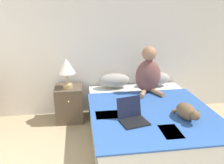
{
  "coord_description": "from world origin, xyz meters",
  "views": [
    {
      "loc": [
        -0.53,
        -0.5,
        1.84
      ],
      "look_at": [
        -0.11,
        2.39,
        0.86
      ],
      "focal_mm": 38.0,
      "sensor_mm": 36.0,
      "label": 1
    }
  ],
  "objects_px": {
    "bed": "(148,124)",
    "table_lamp": "(67,68)",
    "cat_tabby": "(187,112)",
    "nightstand": "(69,103)",
    "pillow_near": "(114,80)",
    "pillow_far": "(155,79)",
    "laptop_open": "(132,117)",
    "person_sitting": "(148,73)"
  },
  "relations": [
    {
      "from": "bed",
      "to": "table_lamp",
      "type": "bearing_deg",
      "value": 146.31
    },
    {
      "from": "cat_tabby",
      "to": "nightstand",
      "type": "relative_size",
      "value": 0.88
    },
    {
      "from": "pillow_near",
      "to": "nightstand",
      "type": "relative_size",
      "value": 0.89
    },
    {
      "from": "pillow_far",
      "to": "nightstand",
      "type": "height_order",
      "value": "pillow_far"
    },
    {
      "from": "pillow_far",
      "to": "nightstand",
      "type": "bearing_deg",
      "value": -177.47
    },
    {
      "from": "pillow_near",
      "to": "cat_tabby",
      "type": "height_order",
      "value": "pillow_near"
    },
    {
      "from": "bed",
      "to": "laptop_open",
      "type": "distance_m",
      "value": 0.57
    },
    {
      "from": "person_sitting",
      "to": "nightstand",
      "type": "height_order",
      "value": "person_sitting"
    },
    {
      "from": "person_sitting",
      "to": "cat_tabby",
      "type": "relative_size",
      "value": 1.43
    },
    {
      "from": "pillow_far",
      "to": "cat_tabby",
      "type": "height_order",
      "value": "pillow_far"
    },
    {
      "from": "table_lamp",
      "to": "bed",
      "type": "bearing_deg",
      "value": -33.69
    },
    {
      "from": "bed",
      "to": "nightstand",
      "type": "relative_size",
      "value": 3.46
    },
    {
      "from": "pillow_near",
      "to": "table_lamp",
      "type": "bearing_deg",
      "value": -171.95
    },
    {
      "from": "pillow_far",
      "to": "cat_tabby",
      "type": "distance_m",
      "value": 1.25
    },
    {
      "from": "pillow_near",
      "to": "nightstand",
      "type": "height_order",
      "value": "pillow_near"
    },
    {
      "from": "pillow_near",
      "to": "laptop_open",
      "type": "xyz_separation_m",
      "value": [
        0.03,
        -1.2,
        -0.06
      ]
    },
    {
      "from": "bed",
      "to": "nightstand",
      "type": "distance_m",
      "value": 1.34
    },
    {
      "from": "pillow_far",
      "to": "person_sitting",
      "type": "distance_m",
      "value": 0.41
    },
    {
      "from": "pillow_near",
      "to": "table_lamp",
      "type": "distance_m",
      "value": 0.81
    },
    {
      "from": "laptop_open",
      "to": "bed",
      "type": "bearing_deg",
      "value": 35.76
    },
    {
      "from": "pillow_near",
      "to": "cat_tabby",
      "type": "xyz_separation_m",
      "value": [
        0.69,
        -1.25,
        -0.02
      ]
    },
    {
      "from": "pillow_far",
      "to": "nightstand",
      "type": "distance_m",
      "value": 1.48
    },
    {
      "from": "pillow_near",
      "to": "nightstand",
      "type": "distance_m",
      "value": 0.82
    },
    {
      "from": "cat_tabby",
      "to": "bed",
      "type": "bearing_deg",
      "value": -149.04
    },
    {
      "from": "cat_tabby",
      "to": "table_lamp",
      "type": "xyz_separation_m",
      "value": [
        -1.44,
        1.14,
        0.3
      ]
    },
    {
      "from": "pillow_near",
      "to": "table_lamp",
      "type": "relative_size",
      "value": 1.09
    },
    {
      "from": "person_sitting",
      "to": "bed",
      "type": "bearing_deg",
      "value": -104.23
    },
    {
      "from": "person_sitting",
      "to": "table_lamp",
      "type": "bearing_deg",
      "value": 171.47
    },
    {
      "from": "bed",
      "to": "laptop_open",
      "type": "xyz_separation_m",
      "value": [
        -0.31,
        -0.36,
        0.31
      ]
    },
    {
      "from": "person_sitting",
      "to": "cat_tabby",
      "type": "height_order",
      "value": "person_sitting"
    },
    {
      "from": "pillow_near",
      "to": "laptop_open",
      "type": "distance_m",
      "value": 1.2
    },
    {
      "from": "pillow_near",
      "to": "person_sitting",
      "type": "height_order",
      "value": "person_sitting"
    },
    {
      "from": "bed",
      "to": "table_lamp",
      "type": "distance_m",
      "value": 1.47
    },
    {
      "from": "laptop_open",
      "to": "pillow_near",
      "type": "bearing_deg",
      "value": 78.11
    },
    {
      "from": "pillow_near",
      "to": "nightstand",
      "type": "xyz_separation_m",
      "value": [
        -0.75,
        -0.06,
        -0.34
      ]
    },
    {
      "from": "bed",
      "to": "laptop_open",
      "type": "relative_size",
      "value": 5.33
    },
    {
      "from": "bed",
      "to": "pillow_far",
      "type": "distance_m",
      "value": 0.98
    },
    {
      "from": "pillow_far",
      "to": "laptop_open",
      "type": "distance_m",
      "value": 1.37
    },
    {
      "from": "laptop_open",
      "to": "nightstand",
      "type": "relative_size",
      "value": 0.65
    },
    {
      "from": "cat_tabby",
      "to": "nightstand",
      "type": "xyz_separation_m",
      "value": [
        -1.44,
        1.18,
        -0.32
      ]
    },
    {
      "from": "nightstand",
      "to": "table_lamp",
      "type": "distance_m",
      "value": 0.62
    },
    {
      "from": "nightstand",
      "to": "cat_tabby",
      "type": "bearing_deg",
      "value": -39.4
    }
  ]
}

